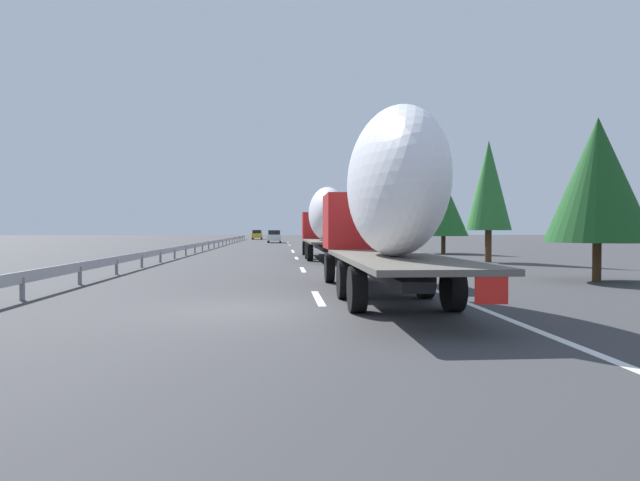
# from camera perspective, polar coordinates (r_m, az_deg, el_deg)

# --- Properties ---
(ground_plane) EXTENTS (260.00, 260.00, 0.00)m
(ground_plane) POSITION_cam_1_polar(r_m,az_deg,el_deg) (52.64, -4.99, -0.87)
(ground_plane) COLOR #38383A
(lane_stripe_0) EXTENTS (3.20, 0.20, 0.01)m
(lane_stripe_0) POSITION_cam_1_polar(r_m,az_deg,el_deg) (14.75, -0.20, -6.08)
(lane_stripe_0) COLOR white
(lane_stripe_0) RESTS_ON ground_plane
(lane_stripe_1) EXTENTS (3.20, 0.20, 0.01)m
(lane_stripe_1) POSITION_cam_1_polar(r_m,az_deg,el_deg) (25.05, -1.82, -3.09)
(lane_stripe_1) COLOR white
(lane_stripe_1) RESTS_ON ground_plane
(lane_stripe_2) EXTENTS (3.20, 0.20, 0.01)m
(lane_stripe_2) POSITION_cam_1_polar(r_m,az_deg,el_deg) (35.19, -2.49, -1.86)
(lane_stripe_2) COLOR white
(lane_stripe_2) RESTS_ON ground_plane
(lane_stripe_3) EXTENTS (3.20, 0.20, 0.01)m
(lane_stripe_3) POSITION_cam_1_polar(r_m,az_deg,el_deg) (45.05, -2.84, -1.20)
(lane_stripe_3) COLOR white
(lane_stripe_3) RESTS_ON ground_plane
(lane_stripe_4) EXTENTS (3.20, 0.20, 0.01)m
(lane_stripe_4) POSITION_cam_1_polar(r_m,az_deg,el_deg) (47.93, -2.92, -1.06)
(lane_stripe_4) COLOR white
(lane_stripe_4) RESTS_ON ground_plane
(lane_stripe_5) EXTENTS (3.20, 0.20, 0.01)m
(lane_stripe_5) POSITION_cam_1_polar(r_m,az_deg,el_deg) (65.29, -3.24, -0.47)
(lane_stripe_5) COLOR white
(lane_stripe_5) RESTS_ON ground_plane
(lane_stripe_6) EXTENTS (3.20, 0.20, 0.01)m
(lane_stripe_6) POSITION_cam_1_polar(r_m,az_deg,el_deg) (78.94, -3.39, -0.18)
(lane_stripe_6) COLOR white
(lane_stripe_6) RESTS_ON ground_plane
(edge_line_right) EXTENTS (110.00, 0.20, 0.01)m
(edge_line_right) POSITION_cam_1_polar(r_m,az_deg,el_deg) (57.82, 0.55, -0.68)
(edge_line_right) COLOR white
(edge_line_right) RESTS_ON ground_plane
(truck_lead) EXTENTS (13.98, 2.55, 4.45)m
(truck_lead) POSITION_cam_1_polar(r_m,az_deg,el_deg) (34.39, 0.55, 2.25)
(truck_lead) COLOR #B21919
(truck_lead) RESTS_ON ground_plane
(truck_trailing) EXTENTS (12.63, 2.55, 4.85)m
(truck_trailing) POSITION_cam_1_polar(r_m,az_deg,el_deg) (14.68, 6.90, 4.31)
(truck_trailing) COLOR #B21919
(truck_trailing) RESTS_ON ground_plane
(car_white_van) EXTENTS (4.63, 1.87, 1.76)m
(car_white_van) POSITION_cam_1_polar(r_m,az_deg,el_deg) (76.42, -4.83, 0.44)
(car_white_van) COLOR white
(car_white_van) RESTS_ON ground_plane
(car_yellow_coupe) EXTENTS (4.51, 1.86, 1.77)m
(car_yellow_coupe) POSITION_cam_1_polar(r_m,az_deg,el_deg) (102.05, -6.63, 0.62)
(car_yellow_coupe) COLOR gold
(car_yellow_coupe) RESTS_ON ground_plane
(road_sign) EXTENTS (0.10, 0.90, 2.93)m
(road_sign) POSITION_cam_1_polar(r_m,az_deg,el_deg) (53.93, 2.16, 1.35)
(road_sign) COLOR gray
(road_sign) RESTS_ON ground_plane
(tree_0) EXTENTS (3.78, 3.78, 5.80)m
(tree_0) POSITION_cam_1_polar(r_m,az_deg,el_deg) (43.03, 12.87, 3.42)
(tree_0) COLOR #472D19
(tree_0) RESTS_ON ground_plane
(tree_1) EXTENTS (3.65, 3.65, 5.89)m
(tree_1) POSITION_cam_1_polar(r_m,az_deg,el_deg) (21.92, 27.18, 5.70)
(tree_1) COLOR #472D19
(tree_1) RESTS_ON ground_plane
(tree_2) EXTENTS (2.54, 2.54, 6.95)m
(tree_2) POSITION_cam_1_polar(r_m,az_deg,el_deg) (32.43, 17.32, 5.53)
(tree_2) COLOR #472D19
(tree_2) RESTS_ON ground_plane
(tree_3) EXTENTS (3.16, 3.16, 5.27)m
(tree_3) POSITION_cam_1_polar(r_m,az_deg,el_deg) (82.99, 3.73, 2.12)
(tree_3) COLOR #472D19
(tree_3) RESTS_ON ground_plane
(guardrail_median) EXTENTS (94.00, 0.10, 0.76)m
(guardrail_median) POSITION_cam_1_polar(r_m,az_deg,el_deg) (56.03, -11.09, -0.17)
(guardrail_median) COLOR #9EA0A5
(guardrail_median) RESTS_ON ground_plane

